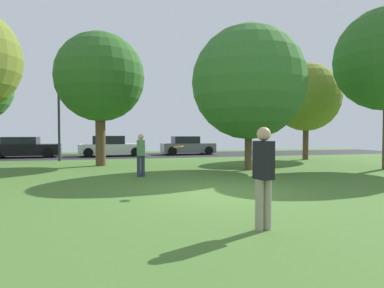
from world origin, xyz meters
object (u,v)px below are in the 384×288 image
object	(u,v)px
person_catcher	(263,173)
street_lamp_post	(59,123)
parked_car_black	(24,148)
maple_tree_near	(100,78)
parked_car_white	(111,147)
birch_tree_lone	(249,83)
person_thrower	(141,153)
parked_car_grey	(187,146)
frisbee_disc	(179,147)
oak_tree_left	(306,97)

from	to	relation	value
person_catcher	street_lamp_post	world-z (taller)	street_lamp_post
parked_car_black	maple_tree_near	bearing A→B (deg)	-55.14
maple_tree_near	parked_car_white	world-z (taller)	maple_tree_near
maple_tree_near	parked_car_black	size ratio (longest dim) A/B	1.50
birch_tree_lone	person_thrower	size ratio (longest dim) A/B	3.99
person_thrower	maple_tree_near	bearing A→B (deg)	-172.30
parked_car_white	parked_car_grey	world-z (taller)	parked_car_white
person_catcher	parked_car_grey	bearing A→B (deg)	-20.30
parked_car_black	frisbee_disc	bearing A→B (deg)	-65.55
parked_car_grey	street_lamp_post	bearing A→B (deg)	-156.04
parked_car_white	parked_car_grey	size ratio (longest dim) A/B	1.12
parked_car_grey	person_thrower	bearing A→B (deg)	-112.08
birch_tree_lone	person_catcher	bearing A→B (deg)	-113.57
parked_car_black	parked_car_white	world-z (taller)	parked_car_white
oak_tree_left	parked_car_grey	xyz separation A→B (m)	(-5.83, 6.70, -3.21)
maple_tree_near	street_lamp_post	bearing A→B (deg)	123.84
maple_tree_near	parked_car_grey	distance (m)	10.46
street_lamp_post	birch_tree_lone	bearing A→B (deg)	-39.94
person_catcher	street_lamp_post	distance (m)	16.36
parked_car_black	oak_tree_left	bearing A→B (deg)	-20.69
person_thrower	parked_car_white	world-z (taller)	person_thrower
frisbee_disc	parked_car_black	bearing A→B (deg)	114.45
person_thrower	street_lamp_post	size ratio (longest dim) A/B	0.35
oak_tree_left	parked_car_white	size ratio (longest dim) A/B	1.32
birch_tree_lone	person_catcher	size ratio (longest dim) A/B	3.70
birch_tree_lone	parked_car_grey	bearing A→B (deg)	89.49
maple_tree_near	parked_car_white	bearing A→B (deg)	84.41
parked_car_white	street_lamp_post	size ratio (longest dim) A/B	1.00
maple_tree_near	street_lamp_post	xyz separation A→B (m)	(-2.35, 3.50, -2.14)
person_catcher	street_lamp_post	bearing A→B (deg)	8.48
oak_tree_left	birch_tree_lone	size ratio (longest dim) A/B	0.94
oak_tree_left	birch_tree_lone	xyz separation A→B (m)	(-5.93, -4.41, -0.01)
person_thrower	frisbee_disc	size ratio (longest dim) A/B	4.43
frisbee_disc	parked_car_black	distance (m)	17.11
person_catcher	parked_car_black	size ratio (longest dim) A/B	0.39
birch_tree_lone	person_thrower	bearing A→B (deg)	-168.08
birch_tree_lone	street_lamp_post	xyz separation A→B (m)	(-8.64, 7.23, -1.59)
birch_tree_lone	street_lamp_post	bearing A→B (deg)	140.06
maple_tree_near	oak_tree_left	bearing A→B (deg)	3.17
person_thrower	birch_tree_lone	bearing A→B (deg)	92.45
frisbee_disc	parked_car_grey	world-z (taller)	parked_car_grey
maple_tree_near	parked_car_black	distance (m)	9.52
frisbee_disc	person_catcher	bearing A→B (deg)	-80.54
oak_tree_left	parked_car_grey	world-z (taller)	oak_tree_left
oak_tree_left	parked_car_white	distance (m)	13.54
oak_tree_left	person_catcher	bearing A→B (deg)	-126.95
maple_tree_near	parked_car_black	bearing A→B (deg)	124.86
birch_tree_lone	frisbee_disc	world-z (taller)	birch_tree_lone
birch_tree_lone	person_catcher	world-z (taller)	birch_tree_lone
oak_tree_left	person_catcher	world-z (taller)	oak_tree_left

